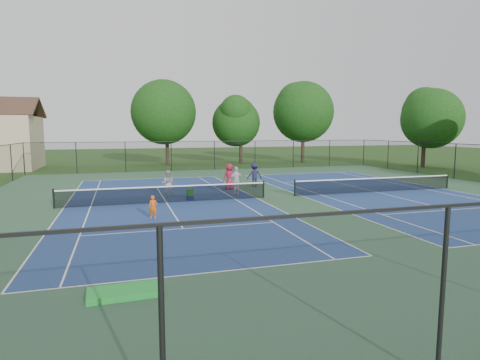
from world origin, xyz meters
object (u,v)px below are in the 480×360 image
object	(u,v)px
ball_crate	(190,198)
ball_hopper	(190,192)
instructor	(168,183)
bystander_b	(254,175)
tree_back_c	(241,119)
tree_back_b	(166,109)
tree_back_d	(304,109)
bystander_c	(229,177)
tree_side_e	(426,115)
bystander_a	(236,181)
child_player	(153,207)

from	to	relation	value
ball_crate	ball_hopper	bearing A→B (deg)	0.00
instructor	bystander_b	distance (m)	7.06
tree_back_c	tree_back_b	bearing A→B (deg)	173.66
tree_back_d	bystander_c	distance (m)	25.85
tree_back_d	tree_side_e	size ratio (longest dim) A/B	1.17
tree_back_b	bystander_c	distance (m)	22.87
tree_side_e	bystander_b	distance (m)	25.33
tree_back_c	ball_hopper	bearing A→B (deg)	-113.30
instructor	bystander_c	world-z (taller)	bystander_c
bystander_a	ball_hopper	xyz separation A→B (m)	(-3.24, -1.25, -0.44)
ball_crate	bystander_b	bearing A→B (deg)	37.48
tree_back_d	tree_side_e	xyz separation A→B (m)	(10.00, -10.00, -1.02)
instructor	bystander_a	distance (m)	4.38
tree_side_e	bystander_c	xyz separation A→B (m)	(-25.18, -10.08, -4.89)
tree_back_d	tree_side_e	world-z (taller)	tree_back_d
ball_crate	ball_hopper	xyz separation A→B (m)	(0.00, 0.00, 0.33)
tree_side_e	ball_crate	distance (m)	32.07
bystander_a	bystander_b	world-z (taller)	bystander_a
instructor	ball_crate	xyz separation A→B (m)	(1.11, -1.72, -0.69)
tree_back_b	child_player	world-z (taller)	tree_back_b
child_player	instructor	size ratio (longest dim) A/B	0.67
tree_back_b	tree_back_d	bearing A→B (deg)	-6.71
bystander_c	tree_back_b	bearing A→B (deg)	-94.00
tree_back_d	ball_hopper	xyz separation A→B (m)	(-18.54, -23.48, -6.35)
instructor	ball_crate	bearing A→B (deg)	138.20
tree_back_d	tree_back_c	bearing A→B (deg)	172.87
tree_back_c	tree_back_d	distance (m)	8.17
bystander_c	ball_crate	size ratio (longest dim) A/B	5.08
tree_side_e	bystander_a	world-z (taller)	tree_side_e
tree_back_b	bystander_b	bearing A→B (deg)	-79.48
tree_side_e	ball_hopper	bearing A→B (deg)	-154.72
bystander_a	bystander_b	distance (m)	3.72
bystander_a	bystander_c	world-z (taller)	bystander_c
bystander_a	ball_crate	world-z (taller)	bystander_a
bystander_c	bystander_b	bearing A→B (deg)	-167.86
child_player	bystander_b	world-z (taller)	bystander_b
tree_back_b	tree_side_e	size ratio (longest dim) A/B	1.13
instructor	bystander_a	size ratio (longest dim) A/B	0.91
tree_side_e	child_player	distance (m)	36.28
child_player	tree_back_c	bearing A→B (deg)	75.71
bystander_a	bystander_c	xyz separation A→B (m)	(0.12, 2.15, 0.01)
instructor	child_player	bearing A→B (deg)	92.68
tree_back_d	bystander_c	bearing A→B (deg)	-127.09
tree_back_c	instructor	size ratio (longest dim) A/B	5.06
tree_back_c	ball_crate	size ratio (longest dim) A/B	23.25
tree_side_e	ball_crate	bearing A→B (deg)	-154.72
tree_back_c	bystander_b	world-z (taller)	tree_back_c
tree_side_e	child_player	size ratio (longest dim) A/B	7.97
child_player	bystander_b	size ratio (longest dim) A/B	0.63
instructor	ball_crate	size ratio (longest dim) A/B	4.59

